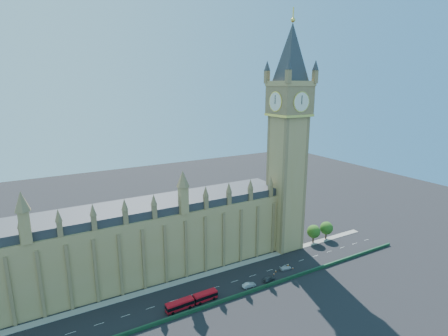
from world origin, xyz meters
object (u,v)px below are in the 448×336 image
red_bus (192,301)px  car_grey (269,279)px  car_white (286,268)px  car_silver (249,285)px

red_bus → car_grey: red_bus is taller
car_grey → car_white: car_grey is taller
red_bus → car_white: bearing=2.2°
red_bus → car_white: red_bus is taller
red_bus → car_silver: bearing=-2.6°
car_white → red_bus: bearing=99.7°
car_grey → car_white: bearing=-79.3°
car_silver → car_white: car_silver is taller
car_silver → car_white: 19.49m
red_bus → car_white: 41.48m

